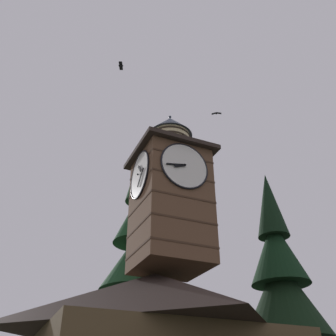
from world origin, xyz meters
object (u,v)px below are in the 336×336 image
pine_tree_behind (137,303)px  flying_bird_low (121,66)px  moon (179,264)px  flying_bird_high (216,113)px  clock_tower (170,193)px  pine_tree_aside (285,312)px

pine_tree_behind → flying_bird_low: 13.87m
moon → flying_bird_low: flying_bird_low is taller
flying_bird_low → flying_bird_high: bearing=-160.5°
clock_tower → pine_tree_aside: bearing=-165.5°
pine_tree_aside → flying_bird_low: 17.36m
clock_tower → moon: 31.79m
pine_tree_aside → flying_bird_low: bearing=16.1°
pine_tree_aside → moon: size_ratio=11.12×
pine_tree_behind → moon: bearing=-120.8°
pine_tree_behind → flying_bird_low: bearing=59.7°
flying_bird_high → flying_bird_low: (8.02, 2.84, -1.28)m
moon → flying_bird_high: flying_bird_high is taller
clock_tower → flying_bird_low: flying_bird_low is taller
moon → flying_bird_high: 28.22m
pine_tree_aside → flying_bird_low: flying_bird_low is taller
pine_tree_aside → flying_bird_high: 13.85m
clock_tower → flying_bird_high: 9.33m
pine_tree_behind → flying_bird_high: flying_bird_high is taller
clock_tower → pine_tree_aside: clock_tower is taller
flying_bird_high → pine_tree_behind: bearing=-43.1°
flying_bird_low → clock_tower: bearing=-160.3°
flying_bird_high → clock_tower: bearing=19.3°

